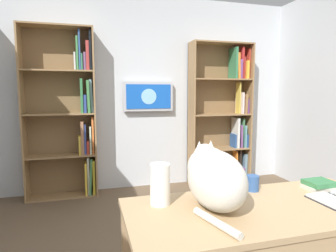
{
  "coord_description": "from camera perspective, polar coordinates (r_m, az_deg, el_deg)",
  "views": [
    {
      "loc": [
        0.76,
        1.84,
        1.37
      ],
      "look_at": [
        -0.03,
        -1.0,
        1.02
      ],
      "focal_mm": 30.66,
      "sensor_mm": 36.0,
      "label": 1
    }
  ],
  "objects": [
    {
      "name": "wall_mounted_tv",
      "position": [
        4.07,
        -3.93,
        5.87
      ],
      "size": [
        0.7,
        0.07,
        0.41
      ],
      "color": "#B7B7BC"
    },
    {
      "name": "bookshelf_right",
      "position": [
        3.92,
        -19.0,
        2.07
      ],
      "size": [
        0.88,
        0.28,
        2.19
      ],
      "color": "#937047",
      "rests_on": "ground"
    },
    {
      "name": "cat",
      "position": [
        1.57,
        9.05,
        -9.75
      ],
      "size": [
        0.28,
        0.56,
        0.34
      ],
      "color": "silver",
      "rests_on": "desk"
    },
    {
      "name": "bookshelf_left",
      "position": [
        4.39,
        11.55,
        2.56
      ],
      "size": [
        0.93,
        0.28,
        2.08
      ],
      "color": "#937047",
      "rests_on": "ground"
    },
    {
      "name": "wall_back",
      "position": [
        4.14,
        -4.93,
        6.47
      ],
      "size": [
        4.52,
        0.06,
        2.7
      ],
      "primitive_type": "cube",
      "color": "silver",
      "rests_on": "ground"
    },
    {
      "name": "paper_towel_roll",
      "position": [
        1.6,
        -1.57,
        -11.5
      ],
      "size": [
        0.11,
        0.11,
        0.23
      ],
      "primitive_type": "cylinder",
      "color": "white",
      "rests_on": "desk"
    },
    {
      "name": "desk_book_stack",
      "position": [
        2.09,
        27.9,
        -10.33
      ],
      "size": [
        0.2,
        0.15,
        0.06
      ],
      "color": "beige",
      "rests_on": "desk"
    },
    {
      "name": "coffee_mug",
      "position": [
        1.9,
        16.44,
        -10.82
      ],
      "size": [
        0.08,
        0.08,
        0.1
      ],
      "primitive_type": "cylinder",
      "color": "#335999",
      "rests_on": "desk"
    },
    {
      "name": "desk",
      "position": [
        1.72,
        18.9,
        -18.58
      ],
      "size": [
        1.5,
        0.65,
        0.76
      ],
      "color": "tan",
      "rests_on": "ground"
    }
  ]
}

